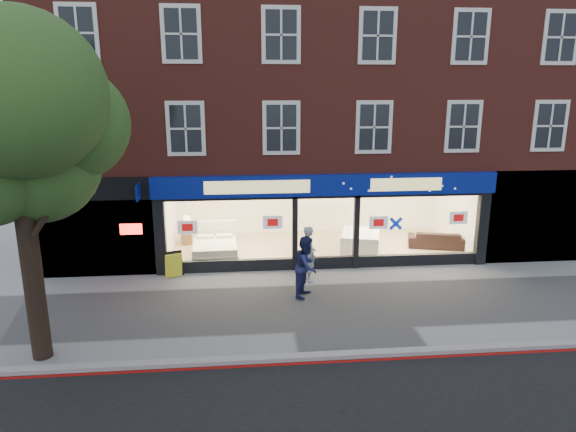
{
  "coord_description": "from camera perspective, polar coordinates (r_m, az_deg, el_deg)",
  "views": [
    {
      "loc": [
        -2.85,
        -13.43,
        6.09
      ],
      "look_at": [
        -1.34,
        2.5,
        2.03
      ],
      "focal_mm": 32.0,
      "sensor_mm": 36.0,
      "label": 1
    }
  ],
  "objects": [
    {
      "name": "pedestrian_blue",
      "position": [
        15.22,
        2.07,
        -5.62
      ],
      "size": [
        1.03,
        1.12,
        1.85
      ],
      "primitive_type": "imported",
      "rotation": [
        0.0,
        0.0,
        1.11
      ],
      "color": "#1A1F4B",
      "rests_on": "ground"
    },
    {
      "name": "building",
      "position": [
        20.57,
        2.59,
        15.84
      ],
      "size": [
        19.0,
        8.26,
        10.3
      ],
      "color": "maroon",
      "rests_on": "ground"
    },
    {
      "name": "display_bed",
      "position": [
        18.67,
        -8.11,
        -3.59
      ],
      "size": [
        1.73,
        2.07,
        1.13
      ],
      "rotation": [
        0.0,
        0.0,
        0.05
      ],
      "color": "beige",
      "rests_on": "showroom_floor"
    },
    {
      "name": "mattress_stack",
      "position": [
        19.45,
        8.05,
        -2.79
      ],
      "size": [
        1.8,
        2.05,
        0.68
      ],
      "rotation": [
        0.0,
        0.0,
        -0.29
      ],
      "color": "white",
      "rests_on": "showroom_floor"
    },
    {
      "name": "ground",
      "position": [
        15.02,
        6.07,
        -9.77
      ],
      "size": [
        120.0,
        120.0,
        0.0
      ],
      "primitive_type": "plane",
      "color": "gray",
      "rests_on": "ground"
    },
    {
      "name": "sofa",
      "position": [
        20.41,
        16.23,
        -2.5
      ],
      "size": [
        2.29,
        1.39,
        0.63
      ],
      "primitive_type": "imported",
      "rotation": [
        0.0,
        0.0,
        2.87
      ],
      "color": "black",
      "rests_on": "showroom_floor"
    },
    {
      "name": "bedside_table",
      "position": [
        20.41,
        -11.1,
        -2.29
      ],
      "size": [
        0.55,
        0.55,
        0.55
      ],
      "primitive_type": "cube",
      "rotation": [
        0.0,
        0.0,
        0.27
      ],
      "color": "brown",
      "rests_on": "showroom_floor"
    },
    {
      "name": "a_board",
      "position": [
        17.24,
        -12.55,
        -5.3
      ],
      "size": [
        0.64,
        0.52,
        0.85
      ],
      "primitive_type": "cube",
      "rotation": [
        0.0,
        0.0,
        0.33
      ],
      "color": "yellow",
      "rests_on": "ground"
    },
    {
      "name": "street_tree",
      "position": [
        12.23,
        -28.33,
        7.16
      ],
      "size": [
        4.0,
        3.2,
        6.6
      ],
      "color": "black",
      "rests_on": "ground"
    },
    {
      "name": "showroom_floor",
      "position": [
        19.84,
        3.09,
        -3.51
      ],
      "size": [
        11.0,
        4.5,
        0.1
      ],
      "primitive_type": "cube",
      "color": "tan",
      "rests_on": "ground"
    },
    {
      "name": "kerb_line",
      "position": [
        12.32,
        9.01,
        -15.54
      ],
      "size": [
        60.0,
        0.1,
        0.01
      ],
      "primitive_type": "cube",
      "color": "#8C0A07",
      "rests_on": "ground"
    },
    {
      "name": "pedestrian_grey",
      "position": [
        16.35,
        2.35,
        -4.24
      ],
      "size": [
        0.57,
        0.74,
        1.82
      ],
      "primitive_type": "imported",
      "rotation": [
        0.0,
        0.0,
        1.78
      ],
      "color": "#A5A8AC",
      "rests_on": "ground"
    },
    {
      "name": "kerb_stone",
      "position": [
        12.46,
        8.79,
        -14.88
      ],
      "size": [
        60.0,
        0.25,
        0.12
      ],
      "primitive_type": "cube",
      "color": "gray",
      "rests_on": "ground"
    }
  ]
}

